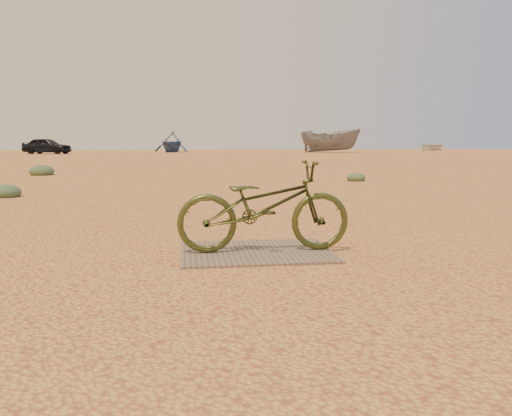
{
  "coord_description": "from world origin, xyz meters",
  "views": [
    {
      "loc": [
        -0.7,
        -5.06,
        1.1
      ],
      "look_at": [
        -0.02,
        -0.29,
        0.45
      ],
      "focal_mm": 35.0,
      "sensor_mm": 36.0,
      "label": 1
    }
  ],
  "objects": [
    {
      "name": "ground",
      "position": [
        0.0,
        0.0,
        0.0
      ],
      "size": [
        120.0,
        120.0,
        0.0
      ],
      "primitive_type": "plane",
      "color": "#E7B456",
      "rests_on": "ground"
    },
    {
      "name": "boat_far_left",
      "position": [
        -1.96,
        45.17,
        1.04
      ],
      "size": [
        4.59,
        4.91,
        2.08
      ],
      "primitive_type": "imported",
      "rotation": [
        0.0,
        0.0,
        -0.36
      ],
      "color": "#324F7F",
      "rests_on": "ground"
    },
    {
      "name": "boat_far_right",
      "position": [
        28.32,
        50.98,
        0.54
      ],
      "size": [
        5.95,
        6.43,
        1.09
      ],
      "primitive_type": "imported",
      "rotation": [
        0.0,
        0.0,
        -0.55
      ],
      "color": "silver",
      "rests_on": "ground"
    },
    {
      "name": "boat_mid_right",
      "position": [
        13.18,
        41.89,
        1.13
      ],
      "size": [
        6.16,
        4.89,
        2.27
      ],
      "primitive_type": "imported",
      "rotation": [
        0.0,
        0.0,
        1.03
      ],
      "color": "slate",
      "rests_on": "ground"
    },
    {
      "name": "kale_a",
      "position": [
        -4.22,
        5.34,
        0.0
      ],
      "size": [
        0.58,
        0.58,
        0.32
      ],
      "primitive_type": "ellipsoid",
      "color": "#495E41",
      "rests_on": "ground"
    },
    {
      "name": "bicycle",
      "position": [
        0.06,
        -0.3,
        0.47
      ],
      "size": [
        1.69,
        0.6,
        0.89
      ],
      "primitive_type": "imported",
      "rotation": [
        0.0,
        0.0,
        1.57
      ],
      "color": "#3C451D",
      "rests_on": "plywood_board"
    },
    {
      "name": "kale_c",
      "position": [
        -5.31,
        11.93,
        0.0
      ],
      "size": [
        0.77,
        0.77,
        0.42
      ],
      "primitive_type": "ellipsoid",
      "color": "#495E41",
      "rests_on": "ground"
    },
    {
      "name": "kale_b",
      "position": [
        3.99,
        8.2,
        0.0
      ],
      "size": [
        0.52,
        0.52,
        0.28
      ],
      "primitive_type": "ellipsoid",
      "color": "#495E41",
      "rests_on": "ground"
    },
    {
      "name": "plywood_board",
      "position": [
        -0.02,
        -0.29,
        0.01
      ],
      "size": [
        1.48,
        1.09,
        0.02
      ],
      "primitive_type": "cube",
      "color": "#77674C",
      "rests_on": "ground"
    },
    {
      "name": "car",
      "position": [
        -12.44,
        40.17,
        0.69
      ],
      "size": [
        4.33,
        2.67,
        1.37
      ],
      "primitive_type": "imported",
      "rotation": [
        0.0,
        0.0,
        1.29
      ],
      "color": "black",
      "rests_on": "ground"
    }
  ]
}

